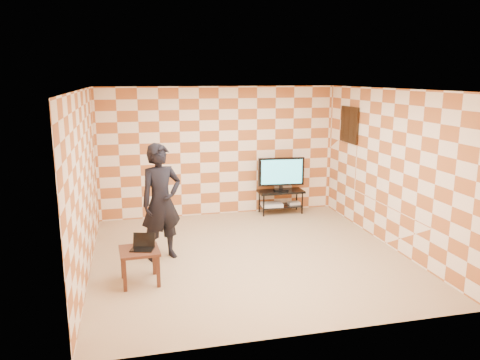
% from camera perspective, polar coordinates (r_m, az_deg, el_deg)
% --- Properties ---
extents(floor, '(5.00, 5.00, 0.00)m').
position_cam_1_polar(floor, '(7.82, 1.02, -9.19)').
color(floor, tan).
rests_on(floor, ground).
extents(wall_back, '(5.00, 0.02, 2.70)m').
position_cam_1_polar(wall_back, '(9.83, -2.55, 3.47)').
color(wall_back, '#FFE6C6').
rests_on(wall_back, ground).
extents(wall_front, '(5.00, 0.02, 2.70)m').
position_cam_1_polar(wall_front, '(5.12, 8.01, -5.13)').
color(wall_front, '#FFE6C6').
rests_on(wall_front, ground).
extents(wall_left, '(0.02, 5.00, 2.70)m').
position_cam_1_polar(wall_left, '(7.24, -18.48, -0.44)').
color(wall_left, '#FFE6C6').
rests_on(wall_left, ground).
extents(wall_right, '(0.02, 5.00, 2.70)m').
position_cam_1_polar(wall_right, '(8.40, 17.84, 1.32)').
color(wall_right, '#FFE6C6').
rests_on(wall_right, ground).
extents(ceiling, '(5.00, 5.00, 0.02)m').
position_cam_1_polar(ceiling, '(7.27, 1.11, 10.99)').
color(ceiling, white).
rests_on(ceiling, wall_back).
extents(wall_art, '(0.04, 0.72, 0.72)m').
position_cam_1_polar(wall_art, '(9.64, 13.19, 6.57)').
color(wall_art, black).
rests_on(wall_art, wall_right).
extents(tv_stand, '(0.97, 0.44, 0.50)m').
position_cam_1_polar(tv_stand, '(10.09, 4.98, -2.04)').
color(tv_stand, black).
rests_on(tv_stand, floor).
extents(tv, '(0.99, 0.21, 0.72)m').
position_cam_1_polar(tv, '(9.97, 5.05, 0.92)').
color(tv, black).
rests_on(tv, tv_stand).
extents(dvd_player, '(0.46, 0.35, 0.07)m').
position_cam_1_polar(dvd_player, '(10.05, 3.90, -3.01)').
color(dvd_player, silver).
rests_on(dvd_player, tv_stand).
extents(game_console, '(0.25, 0.19, 0.06)m').
position_cam_1_polar(game_console, '(10.25, 6.59, -2.81)').
color(game_console, silver).
rests_on(game_console, tv_stand).
extents(side_table, '(0.58, 0.58, 0.50)m').
position_cam_1_polar(side_table, '(6.87, -12.16, -8.97)').
color(side_table, '#3D1E13').
rests_on(side_table, floor).
extents(laptop, '(0.37, 0.33, 0.21)m').
position_cam_1_polar(laptop, '(6.84, -11.74, -7.81)').
color(laptop, black).
rests_on(laptop, side_table).
extents(person, '(0.80, 0.67, 1.88)m').
position_cam_1_polar(person, '(7.54, -9.58, -2.68)').
color(person, black).
rests_on(person, floor).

